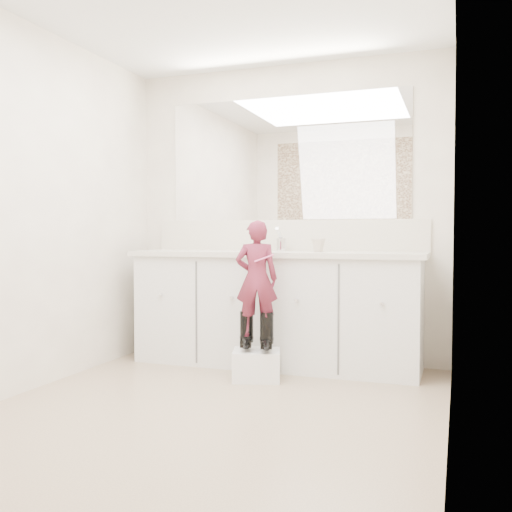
% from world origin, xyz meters
% --- Properties ---
extents(floor, '(3.00, 3.00, 0.00)m').
position_xyz_m(floor, '(0.00, 0.00, 0.00)').
color(floor, '#866C58').
rests_on(floor, ground).
extents(wall_back, '(2.60, 0.00, 2.60)m').
position_xyz_m(wall_back, '(0.00, 1.50, 1.20)').
color(wall_back, beige).
rests_on(wall_back, floor).
extents(wall_front, '(2.60, 0.00, 2.60)m').
position_xyz_m(wall_front, '(0.00, -1.50, 1.20)').
color(wall_front, beige).
rests_on(wall_front, floor).
extents(wall_left, '(0.00, 3.00, 3.00)m').
position_xyz_m(wall_left, '(-1.30, 0.00, 1.20)').
color(wall_left, beige).
rests_on(wall_left, floor).
extents(wall_right, '(0.00, 3.00, 3.00)m').
position_xyz_m(wall_right, '(1.30, 0.00, 1.20)').
color(wall_right, beige).
rests_on(wall_right, floor).
extents(vanity_cabinet, '(2.20, 0.55, 0.85)m').
position_xyz_m(vanity_cabinet, '(0.00, 1.23, 0.42)').
color(vanity_cabinet, silver).
rests_on(vanity_cabinet, floor).
extents(countertop, '(2.28, 0.58, 0.04)m').
position_xyz_m(countertop, '(0.00, 1.21, 0.87)').
color(countertop, beige).
rests_on(countertop, vanity_cabinet).
extents(backsplash, '(2.28, 0.03, 0.25)m').
position_xyz_m(backsplash, '(0.00, 1.49, 1.02)').
color(backsplash, beige).
rests_on(backsplash, countertop).
extents(mirror, '(2.00, 0.02, 1.00)m').
position_xyz_m(mirror, '(0.00, 1.49, 1.64)').
color(mirror, white).
rests_on(mirror, wall_back).
extents(dot_panel, '(2.00, 0.01, 1.20)m').
position_xyz_m(dot_panel, '(0.00, -1.49, 1.65)').
color(dot_panel, '#472819').
rests_on(dot_panel, wall_front).
extents(faucet, '(0.08, 0.08, 0.10)m').
position_xyz_m(faucet, '(0.00, 1.38, 0.94)').
color(faucet, silver).
rests_on(faucet, countertop).
extents(cup, '(0.13, 0.13, 0.10)m').
position_xyz_m(cup, '(0.33, 1.26, 0.94)').
color(cup, '#C0B09A').
rests_on(cup, countertop).
extents(soap_bottle, '(0.10, 0.10, 0.18)m').
position_xyz_m(soap_bottle, '(-0.19, 1.28, 0.98)').
color(soap_bottle, beige).
rests_on(soap_bottle, countertop).
extents(step_stool, '(0.39, 0.36, 0.21)m').
position_xyz_m(step_stool, '(0.01, 0.75, 0.10)').
color(step_stool, white).
rests_on(step_stool, floor).
extents(boot_left, '(0.15, 0.20, 0.27)m').
position_xyz_m(boot_left, '(-0.06, 0.75, 0.35)').
color(boot_left, black).
rests_on(boot_left, step_stool).
extents(boot_right, '(0.15, 0.20, 0.27)m').
position_xyz_m(boot_right, '(0.09, 0.75, 0.35)').
color(boot_right, black).
rests_on(boot_right, step_stool).
extents(toddler, '(0.34, 0.27, 0.81)m').
position_xyz_m(toddler, '(0.01, 0.75, 0.71)').
color(toddler, '#A73354').
rests_on(toddler, step_stool).
extents(toothbrush, '(0.13, 0.05, 0.06)m').
position_xyz_m(toothbrush, '(0.08, 0.71, 0.86)').
color(toothbrush, pink).
rests_on(toothbrush, toddler).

